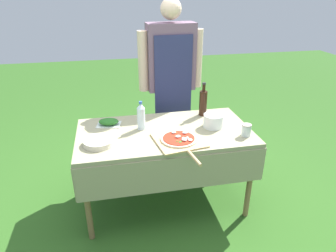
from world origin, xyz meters
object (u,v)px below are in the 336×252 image
Objects in this scene: pizza_on_peel at (179,140)px; mixing_tub at (213,121)px; plate_stack at (99,142)px; sauce_jar at (246,131)px; prep_table at (165,140)px; oil_bottle at (203,102)px; person_cook at (171,74)px; water_bottle at (141,116)px; herb_container at (109,122)px.

pizza_on_peel is 0.39m from mixing_tub.
sauce_jar is at bearing -4.28° from plate_stack.
mixing_tub is at bearing -1.01° from prep_table.
oil_bottle reaches higher than mixing_tub.
pizza_on_peel is (0.08, -0.21, 0.10)m from prep_table.
person_cook reaches higher than oil_bottle.
person_cook is 7.35× the size of plate_stack.
mixing_tub is at bearing 105.52° from person_cook.
oil_bottle is 1.32× the size of plate_stack.
water_bottle is at bearing 156.96° from prep_table.
mixing_tub is (0.01, -0.26, -0.07)m from oil_bottle.
mixing_tub is (0.22, -0.68, -0.23)m from person_cook.
plate_stack is at bearing -166.21° from prep_table.
herb_container is 0.95× the size of plate_stack.
oil_bottle reaches higher than pizza_on_peel.
person_cook reaches higher than pizza_on_peel.
herb_container is (-0.64, -0.47, -0.26)m from person_cook.
sauce_jar is (0.42, -0.89, -0.24)m from person_cook.
water_bottle is 0.41m from plate_stack.
oil_bottle is 1.39× the size of herb_container.
water_bottle is 1.46× the size of mixing_tub.
oil_bottle is at bearing 17.00° from water_bottle.
prep_table is 5.95× the size of water_bottle.
person_cook is at bearing 57.97° from water_bottle.
prep_table is 4.66× the size of oil_bottle.
mixing_tub is at bearing 7.39° from plate_stack.
pizza_on_peel is at bearing 80.05° from person_cook.
oil_bottle reaches higher than water_bottle.
prep_table is 0.55m from plate_stack.
herb_container reaches higher than prep_table.
herb_container is (-0.44, 0.21, 0.11)m from prep_table.
pizza_on_peel is 0.39m from water_bottle.
sauce_jar is (0.21, -0.47, -0.08)m from oil_bottle.
plate_stack is (-0.60, 0.08, 0.01)m from pizza_on_peel.
herb_container is at bearing 155.03° from prep_table.
person_cook is 2.97× the size of pizza_on_peel.
plate_stack is (-0.93, -0.38, -0.10)m from oil_bottle.
oil_bottle reaches higher than plate_stack.
water_bottle reaches higher than herb_container.
sauce_jar is at bearing -45.91° from mixing_tub.
person_cook is at bearing 116.58° from oil_bottle.
oil_bottle is 1.01m from plate_stack.
person_cook is at bearing 115.27° from sauce_jar.
plate_stack is (-0.94, -0.12, -0.04)m from mixing_tub.
pizza_on_peel is 0.54m from sauce_jar.
plate_stack is (-0.72, -0.80, -0.26)m from person_cook.
sauce_jar is at bearing -20.13° from water_bottle.
plate_stack is at bearing 163.36° from pizza_on_peel.
mixing_tub reaches higher than herb_container.
sauce_jar is (1.14, -0.09, 0.02)m from plate_stack.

